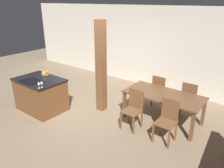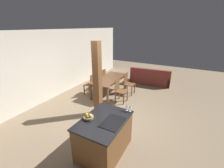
# 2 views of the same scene
# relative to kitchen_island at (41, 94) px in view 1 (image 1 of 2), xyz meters

# --- Properties ---
(ground_plane) EXTENTS (16.00, 16.00, 0.00)m
(ground_plane) POSITION_rel_kitchen_island_xyz_m (1.25, 0.59, -0.45)
(ground_plane) COLOR #847056
(wall_back) EXTENTS (11.20, 0.08, 2.70)m
(wall_back) POSITION_rel_kitchen_island_xyz_m (1.25, 3.43, 0.90)
(wall_back) COLOR silver
(wall_back) RESTS_ON ground_plane
(kitchen_island) EXTENTS (1.30, 0.92, 0.90)m
(kitchen_island) POSITION_rel_kitchen_island_xyz_m (0.00, 0.00, 0.00)
(kitchen_island) COLOR brown
(kitchen_island) RESTS_ON ground_plane
(fruit_bowl) EXTENTS (0.23, 0.23, 0.12)m
(fruit_bowl) POSITION_rel_kitchen_island_xyz_m (-0.13, 0.31, 0.50)
(fruit_bowl) COLOR #99704C
(fruit_bowl) RESTS_ON kitchen_island
(wine_glass_near) EXTENTS (0.06, 0.06, 0.17)m
(wine_glass_near) POSITION_rel_kitchen_island_xyz_m (0.58, -0.39, 0.58)
(wine_glass_near) COLOR silver
(wine_glass_near) RESTS_ON kitchen_island
(wine_glass_middle) EXTENTS (0.06, 0.06, 0.17)m
(wine_glass_middle) POSITION_rel_kitchen_island_xyz_m (0.58, -0.31, 0.58)
(wine_glass_middle) COLOR silver
(wine_glass_middle) RESTS_ON kitchen_island
(dining_table) EXTENTS (1.88, 0.92, 0.73)m
(dining_table) POSITION_rel_kitchen_island_xyz_m (2.91, 1.47, 0.19)
(dining_table) COLOR brown
(dining_table) RESTS_ON ground_plane
(dining_chair_near_left) EXTENTS (0.40, 0.40, 0.93)m
(dining_chair_near_left) POSITION_rel_kitchen_island_xyz_m (2.49, 0.78, 0.04)
(dining_chair_near_left) COLOR brown
(dining_chair_near_left) RESTS_ON ground_plane
(dining_chair_near_right) EXTENTS (0.40, 0.40, 0.93)m
(dining_chair_near_right) POSITION_rel_kitchen_island_xyz_m (3.33, 0.78, 0.04)
(dining_chair_near_right) COLOR brown
(dining_chair_near_right) RESTS_ON ground_plane
(dining_chair_far_left) EXTENTS (0.40, 0.40, 0.93)m
(dining_chair_far_left) POSITION_rel_kitchen_island_xyz_m (2.49, 2.15, 0.04)
(dining_chair_far_left) COLOR brown
(dining_chair_far_left) RESTS_ON ground_plane
(dining_chair_far_right) EXTENTS (0.40, 0.40, 0.93)m
(dining_chair_far_right) POSITION_rel_kitchen_island_xyz_m (3.33, 2.15, 0.04)
(dining_chair_far_right) COLOR brown
(dining_chair_far_right) RESTS_ON ground_plane
(timber_post) EXTENTS (0.22, 0.22, 2.43)m
(timber_post) POSITION_rel_kitchen_island_xyz_m (1.31, 1.02, 0.77)
(timber_post) COLOR brown
(timber_post) RESTS_ON ground_plane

